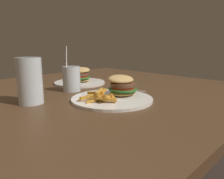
{
  "coord_description": "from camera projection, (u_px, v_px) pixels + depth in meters",
  "views": [
    {
      "loc": [
        -0.48,
        -0.73,
        0.92
      ],
      "look_at": [
        0.07,
        -0.19,
        0.75
      ],
      "focal_mm": 35.0,
      "sensor_mm": 36.0,
      "label": 1
    }
  ],
  "objects": [
    {
      "name": "dining_table",
      "position": [
        68.0,
        123.0,
        0.9
      ],
      "size": [
        1.58,
        1.2,
        0.71
      ],
      "color": "#4C331E",
      "rests_on": "ground_plane"
    },
    {
      "name": "meal_plate_far",
      "position": [
        80.0,
        79.0,
        1.12
      ],
      "size": [
        0.26,
        0.26,
        0.09
      ],
      "color": "white",
      "rests_on": "dining_table"
    },
    {
      "name": "spoon",
      "position": [
        120.0,
        89.0,
        0.96
      ],
      "size": [
        0.09,
        0.14,
        0.01
      ],
      "rotation": [
        0.0,
        0.0,
        2.05
      ],
      "color": "silver",
      "rests_on": "dining_table"
    },
    {
      "name": "juice_glass",
      "position": [
        72.0,
        80.0,
        0.94
      ],
      "size": [
        0.08,
        0.08,
        0.19
      ],
      "color": "silver",
      "rests_on": "dining_table"
    },
    {
      "name": "beer_glass",
      "position": [
        30.0,
        82.0,
        0.74
      ],
      "size": [
        0.08,
        0.08,
        0.16
      ],
      "color": "silver",
      "rests_on": "dining_table"
    },
    {
      "name": "meal_plate_near",
      "position": [
        116.0,
        93.0,
        0.81
      ],
      "size": [
        0.3,
        0.3,
        0.09
      ],
      "color": "white",
      "rests_on": "dining_table"
    }
  ]
}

